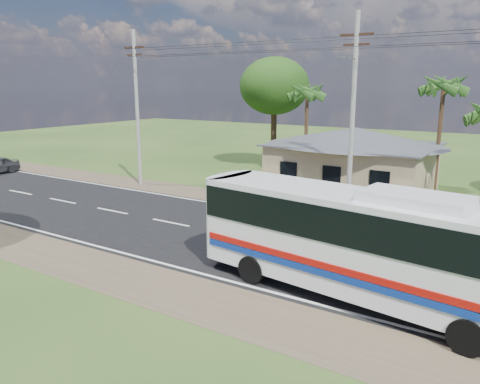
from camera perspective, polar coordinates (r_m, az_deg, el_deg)
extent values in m
plane|color=#284117|center=(22.87, 0.22, -5.53)|extent=(120.00, 120.00, 0.00)
cube|color=black|center=(22.86, 0.22, -5.51)|extent=(120.00, 10.00, 0.02)
cube|color=brown|center=(28.35, 7.22, -1.96)|extent=(120.00, 3.00, 0.01)
cube|color=brown|center=(18.06, -11.03, -10.94)|extent=(120.00, 3.00, 0.01)
cube|color=silver|center=(26.78, 5.58, -2.76)|extent=(120.00, 0.15, 0.01)
cube|color=silver|center=(19.29, -7.33, -9.16)|extent=(120.00, 0.15, 0.01)
cube|color=silver|center=(22.86, 0.22, -5.47)|extent=(120.00, 0.15, 0.01)
cube|color=tan|center=(33.57, 13.61, 2.90)|extent=(10.00, 8.00, 3.20)
cube|color=#4C4F54|center=(33.33, 13.76, 5.69)|extent=(10.60, 8.60, 0.10)
pyramid|color=#4C4F54|center=(33.21, 13.86, 7.66)|extent=(12.40, 10.00, 1.20)
cube|color=black|center=(31.01, 5.93, 2.57)|extent=(1.20, 0.08, 1.20)
cube|color=black|center=(29.83, 11.09, 1.98)|extent=(1.20, 0.08, 1.20)
cube|color=black|center=(28.90, 16.63, 1.33)|extent=(1.20, 0.08, 1.20)
cylinder|color=#9E9E99|center=(34.97, -12.43, 9.79)|extent=(0.26, 0.26, 11.00)
cube|color=#392115|center=(35.02, -12.79, 16.82)|extent=(1.80, 0.12, 0.12)
cube|color=#392115|center=(34.99, -12.74, 16.00)|extent=(1.40, 0.10, 0.10)
cylinder|color=#9E9E99|center=(26.35, 13.54, 8.79)|extent=(0.26, 0.26, 11.00)
cube|color=#392115|center=(26.41, 14.06, 18.13)|extent=(1.80, 0.12, 0.12)
cube|color=#392115|center=(26.37, 14.00, 17.05)|extent=(1.40, 0.10, 0.10)
cylinder|color=gray|center=(25.38, 13.16, 15.68)|extent=(0.08, 2.00, 0.08)
cube|color=gray|center=(24.44, 12.34, 15.83)|extent=(0.50, 0.18, 0.12)
cylinder|color=black|center=(29.95, -1.33, 17.45)|extent=(16.00, 0.02, 0.02)
cylinder|color=#47301E|center=(34.49, 23.08, 6.10)|extent=(0.28, 0.28, 7.50)
cylinder|color=#47301E|center=(37.90, 8.05, 7.15)|extent=(0.28, 0.28, 7.00)
cylinder|color=#47301E|center=(41.50, 4.12, 7.00)|extent=(0.50, 0.50, 5.95)
ellipsoid|color=#193C10|center=(41.28, 4.21, 12.78)|extent=(6.00, 6.00, 4.92)
cube|color=silver|center=(16.09, 16.47, -6.32)|extent=(13.07, 4.28, 3.21)
cube|color=black|center=(15.85, 16.65, -3.57)|extent=(13.13, 4.35, 1.18)
cube|color=black|center=(19.24, -1.21, -1.30)|extent=(0.44, 2.46, 1.92)
cube|color=#9D0E09|center=(15.13, 14.24, -9.81)|extent=(12.52, 1.65, 0.24)
cube|color=navy|center=(15.23, 14.18, -10.74)|extent=(12.52, 1.65, 0.24)
cube|color=silver|center=(15.25, 20.57, -0.76)|extent=(3.40, 2.10, 0.32)
cylinder|color=black|center=(17.66, 1.50, -9.39)|extent=(1.11, 0.51, 1.07)
cylinder|color=black|center=(19.53, 6.00, -7.23)|extent=(1.11, 0.51, 1.07)
cylinder|color=black|center=(14.74, 25.97, -15.55)|extent=(1.11, 0.51, 1.07)
imported|color=black|center=(25.14, 26.38, -4.05)|extent=(1.94, 1.27, 0.96)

